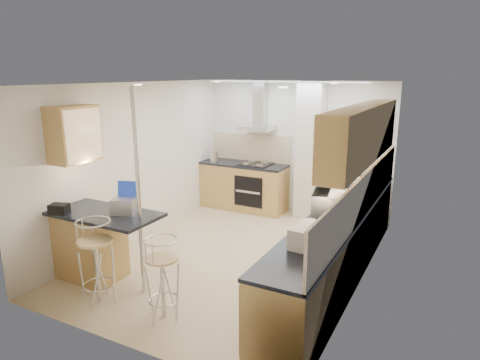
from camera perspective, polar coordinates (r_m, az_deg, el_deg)
The scene contains 16 objects.
ground at distance 6.43m, azimuth -0.48°, elevation -10.11°, with size 4.80×4.80×0.00m, color beige.
room_shell at distance 6.16m, azimuth 3.80°, elevation 3.83°, with size 3.64×4.84×2.51m.
right_counter at distance 5.75m, azimuth 12.96°, elevation -8.52°, with size 0.63×4.40×0.92m.
back_counter at distance 8.45m, azimuth 0.51°, elevation -0.79°, with size 1.70×0.63×0.92m.
peninsula at distance 5.80m, azimuth -17.46°, elevation -8.49°, with size 1.47×0.72×0.94m.
microwave at distance 5.35m, azimuth 11.93°, elevation -3.14°, with size 0.59×0.40×0.33m, color white.
laptop at distance 5.48m, azimuth -15.21°, elevation -3.39°, with size 0.29×0.21×0.20m, color #9CA0A4.
bag at distance 5.77m, azimuth -22.97°, elevation -3.55°, with size 0.22×0.16×0.12m, color black.
bar_stool_near at distance 5.30m, azimuth -18.59°, elevation -10.32°, with size 0.42×0.42×1.03m, color tan, non-canonical shape.
bar_stool_end at distance 4.85m, azimuth -10.28°, elevation -12.80°, with size 0.38×0.38×0.93m, color tan, non-canonical shape.
jar_a at distance 6.75m, azimuth 15.34°, elevation -0.40°, with size 0.12×0.12×0.17m, color beige.
jar_b at distance 6.07m, azimuth 16.32°, elevation -2.23°, with size 0.11×0.11×0.14m, color beige.
jar_c at distance 4.66m, azimuth 9.29°, elevation -6.45°, with size 0.14×0.14×0.20m, color #B1A88E.
jar_d at distance 4.82m, azimuth 12.94°, elevation -6.39°, with size 0.10×0.10×0.13m, color white.
bread_bin at distance 4.42m, azimuth 9.34°, elevation -7.48°, with size 0.33×0.41×0.22m, color beige.
kettle at distance 8.49m, azimuth -3.49°, elevation 3.18°, with size 0.16×0.16×0.21m, color silver.
Camera 1 is at (2.76, -5.17, 2.65)m, focal length 32.00 mm.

